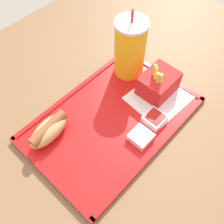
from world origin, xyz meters
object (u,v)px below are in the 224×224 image
Objects in this scene: sauce_cup_mayo at (140,138)px; hot_dog_far at (49,130)px; sauce_cup_ketchup at (155,119)px; fries_carton at (158,83)px; soda_cup at (130,48)px.

hot_dog_far is at bearing 129.13° from sauce_cup_mayo.
hot_dog_far is 2.39× the size of sauce_cup_ketchup.
sauce_cup_mayo is (0.14, -0.17, -0.01)m from hot_dog_far.
sauce_cup_ketchup is (-0.08, -0.06, -0.02)m from fries_carton.
fries_carton reaches higher than hot_dog_far.
sauce_cup_mayo and sauce_cup_ketchup have the same top height.
fries_carton is 0.17m from sauce_cup_mayo.
hot_dog_far is 0.31m from fries_carton.
soda_cup is at bearing 61.60° from sauce_cup_ketchup.
fries_carton is 0.10m from sauce_cup_ketchup.
sauce_cup_ketchup is at bearing -146.02° from fries_carton.
sauce_cup_mayo is 1.00× the size of sauce_cup_ketchup.
fries_carton is 1.97× the size of sauce_cup_ketchup.
sauce_cup_mayo is (-0.15, -0.06, -0.02)m from fries_carton.
sauce_cup_mayo is at bearing -157.56° from fries_carton.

